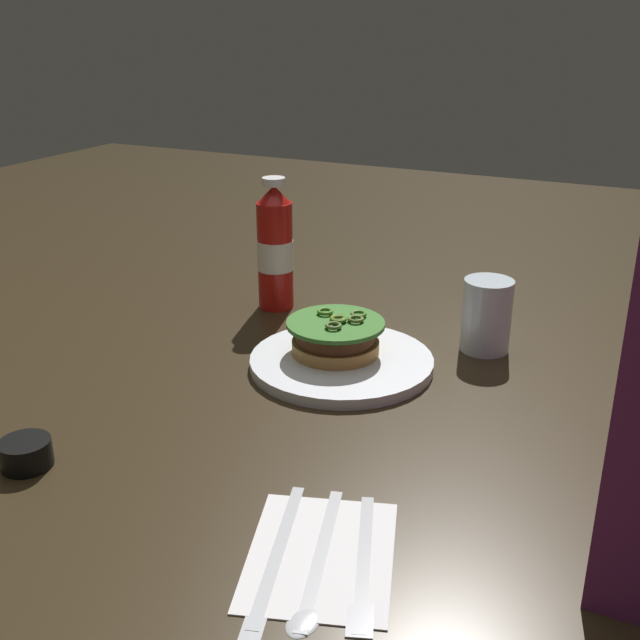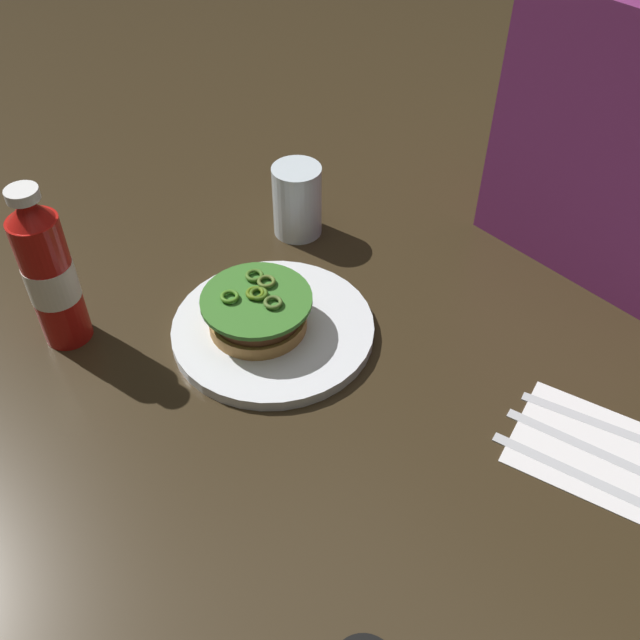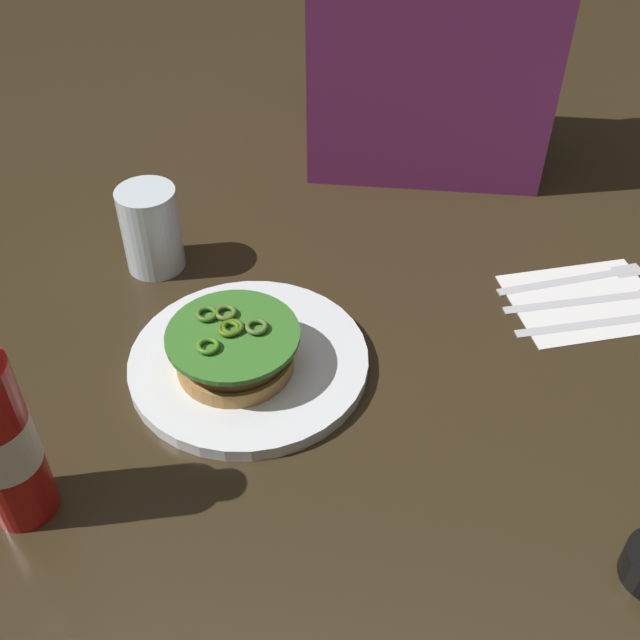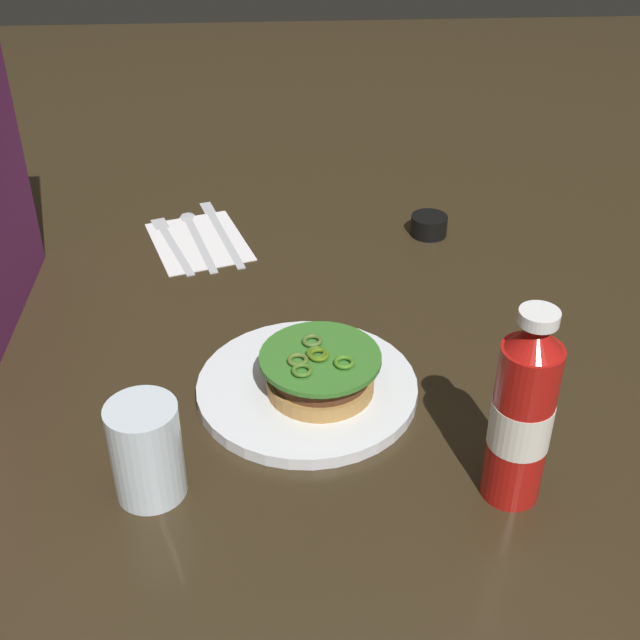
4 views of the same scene
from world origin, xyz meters
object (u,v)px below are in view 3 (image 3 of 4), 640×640
at_px(water_glass, 151,229).
at_px(butter_knife, 624,318).
at_px(napkin, 585,301).
at_px(spoon_utensil, 610,296).
at_px(diner_person, 437,5).
at_px(dinner_plate, 249,361).
at_px(fork_utensil, 585,276).
at_px(burger_sandwich, 234,349).

distance_m(water_glass, butter_knife, 0.55).
xyz_separation_m(napkin, butter_knife, (0.04, -0.03, 0.00)).
xyz_separation_m(spoon_utensil, diner_person, (-0.22, 0.30, 0.22)).
height_order(dinner_plate, water_glass, water_glass).
distance_m(napkin, spoon_utensil, 0.03).
bearing_deg(fork_utensil, napkin, -97.43).
height_order(butter_knife, spoon_utensil, same).
bearing_deg(water_glass, fork_utensil, 3.10).
relative_size(napkin, fork_utensil, 0.93).
relative_size(burger_sandwich, water_glass, 1.28).
bearing_deg(butter_knife, fork_utensil, 114.16).
relative_size(burger_sandwich, diner_person, 0.26).
relative_size(water_glass, diner_person, 0.20).
xyz_separation_m(spoon_utensil, fork_utensil, (-0.02, 0.04, 0.00)).
bearing_deg(diner_person, fork_utensil, -53.13).
height_order(napkin, spoon_utensil, spoon_utensil).
xyz_separation_m(dinner_plate, spoon_utensil, (0.40, 0.15, -0.00)).
xyz_separation_m(dinner_plate, water_glass, (-0.14, 0.16, 0.05)).
distance_m(burger_sandwich, spoon_utensil, 0.44).
bearing_deg(spoon_utensil, fork_utensil, 123.59).
height_order(water_glass, butter_knife, water_glass).
relative_size(fork_utensil, diner_person, 0.35).
xyz_separation_m(burger_sandwich, butter_knife, (0.42, 0.13, -0.03)).
xyz_separation_m(butter_knife, fork_utensil, (-0.03, 0.07, 0.00)).
xyz_separation_m(napkin, diner_person, (-0.19, 0.31, 0.22)).
xyz_separation_m(burger_sandwich, spoon_utensil, (0.41, 0.17, -0.03)).
height_order(dinner_plate, butter_knife, dinner_plate).
relative_size(burger_sandwich, napkin, 0.80).
xyz_separation_m(butter_knife, spoon_utensil, (-0.01, 0.04, 0.00)).
bearing_deg(napkin, diner_person, 122.01).
xyz_separation_m(burger_sandwich, diner_person, (0.19, 0.47, 0.18)).
bearing_deg(napkin, fork_utensil, 82.57).
distance_m(napkin, butter_knife, 0.05).
relative_size(napkin, spoon_utensil, 0.86).
height_order(burger_sandwich, butter_knife, burger_sandwich).
bearing_deg(dinner_plate, napkin, 21.55).
height_order(burger_sandwich, spoon_utensil, burger_sandwich).
relative_size(spoon_utensil, diner_person, 0.38).
distance_m(dinner_plate, spoon_utensil, 0.43).
bearing_deg(napkin, dinner_plate, -158.45).
relative_size(dinner_plate, diner_person, 0.49).
relative_size(butter_knife, spoon_utensil, 1.12).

